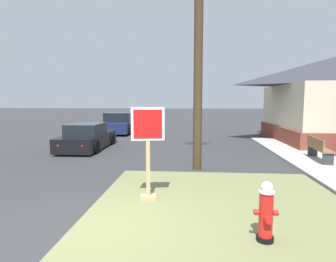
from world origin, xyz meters
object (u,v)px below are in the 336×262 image
Objects in this scene: street_bench at (318,148)px; utility_pole at (199,14)px; stop_sign at (148,155)px; parked_sedan_black at (87,138)px; manhole_cover at (135,191)px; fire_hydrant at (266,213)px; pickup_truck_navy at (121,124)px.

utility_pole is at bearing -163.87° from street_bench.
stop_sign is 8.13m from parked_sedan_black.
manhole_cover is 0.07× the size of utility_pole.
parked_sedan_black is at bearing 120.03° from stop_sign.
manhole_cover is at bearing 120.99° from stop_sign.
stop_sign reaches higher than fire_hydrant.
pickup_truck_navy reaches higher than parked_sedan_black.
pickup_truck_navy is (-0.16, 7.18, 0.08)m from parked_sedan_black.
street_bench is at bearing -13.88° from parked_sedan_black.
utility_pole is (1.65, 2.53, 5.14)m from manhole_cover.
utility_pole reaches higher than stop_sign.
fire_hydrant is at bearing -44.11° from manhole_cover.
parked_sedan_black is at bearing 144.59° from utility_pole.
stop_sign is at bearing -59.01° from manhole_cover.
pickup_truck_navy reaches higher than manhole_cover.
stop_sign is 7.36m from street_bench.
pickup_truck_navy is 3.03× the size of street_bench.
manhole_cover is 7.24m from parked_sedan_black.
stop_sign reaches higher than parked_sedan_black.
pickup_truck_navy is at bearing 105.64° from manhole_cover.
fire_hydrant is at bearing -54.71° from parked_sedan_black.
utility_pole is at bearing -63.64° from pickup_truck_navy.
stop_sign is at bearing -59.97° from parked_sedan_black.
utility_pole reaches higher than manhole_cover.
utility_pole is (1.19, 3.29, 4.03)m from stop_sign.
utility_pole reaches higher than fire_hydrant.
manhole_cover is at bearing 135.89° from fire_hydrant.
pickup_truck_navy is (-4.22, 14.20, -0.50)m from stop_sign.
street_bench is (5.72, 4.60, -0.52)m from stop_sign.
fire_hydrant reaches higher than manhole_cover.
stop_sign is at bearing 140.53° from fire_hydrant.
manhole_cover is (-0.46, 0.76, -1.11)m from stop_sign.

